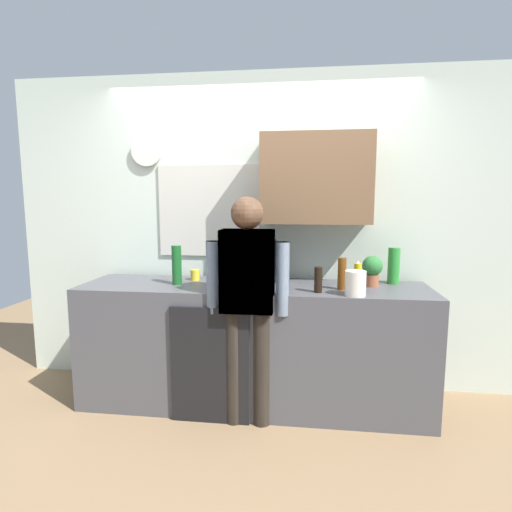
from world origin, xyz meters
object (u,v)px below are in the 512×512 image
at_px(cup_yellow_cup, 195,275).
at_px(bottle_amber_beer, 342,274).
at_px(cup_blue_mug, 236,273).
at_px(person_guest, 247,293).
at_px(bottle_dark_sauce, 318,280).
at_px(person_at_sink, 247,293).
at_px(bottle_green_wine, 177,265).
at_px(dish_soap, 358,272).
at_px(potted_plant, 372,269).
at_px(mixing_bowl, 232,284).
at_px(bottle_clear_soda, 394,266).
at_px(cup_white_mug, 221,274).
at_px(storage_canister, 355,283).
at_px(coffee_maker, 266,262).

bearing_deg(cup_yellow_cup, bottle_amber_beer, -10.14).
distance_m(cup_blue_mug, person_guest, 0.57).
xyz_separation_m(bottle_dark_sauce, person_at_sink, (-0.48, -0.13, -0.08)).
bearing_deg(bottle_green_wine, person_guest, -24.84).
bearing_deg(bottle_amber_beer, dish_soap, 63.24).
bearing_deg(person_guest, potted_plant, -137.51).
bearing_deg(mixing_bowl, bottle_clear_soda, 17.09).
bearing_deg(potted_plant, bottle_dark_sauce, -147.62).
bearing_deg(bottle_amber_beer, cup_blue_mug, 160.19).
xyz_separation_m(cup_yellow_cup, potted_plant, (1.38, -0.06, 0.09)).
xyz_separation_m(cup_blue_mug, cup_white_mug, (-0.11, -0.05, -0.00)).
xyz_separation_m(cup_white_mug, cup_yellow_cup, (-0.20, -0.04, -0.00)).
bearing_deg(storage_canister, cup_yellow_cup, 162.54).
relative_size(coffee_maker, dish_soap, 1.83).
bearing_deg(person_at_sink, mixing_bowl, 119.93).
distance_m(bottle_green_wine, potted_plant, 1.47).
height_order(coffee_maker, bottle_dark_sauce, coffee_maker).
bearing_deg(cup_blue_mug, person_guest, -72.04).
distance_m(bottle_dark_sauce, cup_white_mug, 0.85).
xyz_separation_m(bottle_amber_beer, potted_plant, (0.23, 0.14, 0.02)).
bearing_deg(mixing_bowl, cup_blue_mug, 96.15).
distance_m(coffee_maker, storage_canister, 0.81).
distance_m(mixing_bowl, person_at_sink, 0.20).
bearing_deg(coffee_maker, mixing_bowl, -117.04).
relative_size(bottle_green_wine, potted_plant, 1.30).
distance_m(bottle_dark_sauce, person_at_sink, 0.50).
relative_size(bottle_amber_beer, person_guest, 0.14).
bearing_deg(person_guest, person_at_sink, -0.00).
relative_size(bottle_clear_soda, cup_white_mug, 2.95).
bearing_deg(bottle_dark_sauce, cup_blue_mug, 147.96).
bearing_deg(bottle_dark_sauce, bottle_green_wine, 172.39).
relative_size(cup_blue_mug, cup_yellow_cup, 1.18).
bearing_deg(storage_canister, bottle_amber_beer, 113.05).
xyz_separation_m(coffee_maker, bottle_dark_sauce, (0.41, -0.41, -0.06)).
bearing_deg(cup_blue_mug, cup_yellow_cup, -163.66).
distance_m(coffee_maker, bottle_clear_soda, 0.99).
relative_size(bottle_amber_beer, cup_blue_mug, 2.30).
bearing_deg(dish_soap, coffee_maker, 179.04).
distance_m(coffee_maker, cup_blue_mug, 0.26).
relative_size(cup_white_mug, storage_canister, 0.56).
bearing_deg(coffee_maker, bottle_clear_soda, -1.69).
bearing_deg(storage_canister, dish_soap, 81.70).
bearing_deg(bottle_clear_soda, bottle_amber_beer, -146.92).
bearing_deg(bottle_green_wine, bottle_clear_soda, 8.26).
relative_size(bottle_green_wine, cup_white_mug, 3.16).
relative_size(bottle_dark_sauce, storage_canister, 1.06).
distance_m(coffee_maker, mixing_bowl, 0.46).
relative_size(bottle_clear_soda, person_guest, 0.17).
distance_m(bottle_clear_soda, cup_yellow_cup, 1.56).
height_order(coffee_maker, cup_white_mug, coffee_maker).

